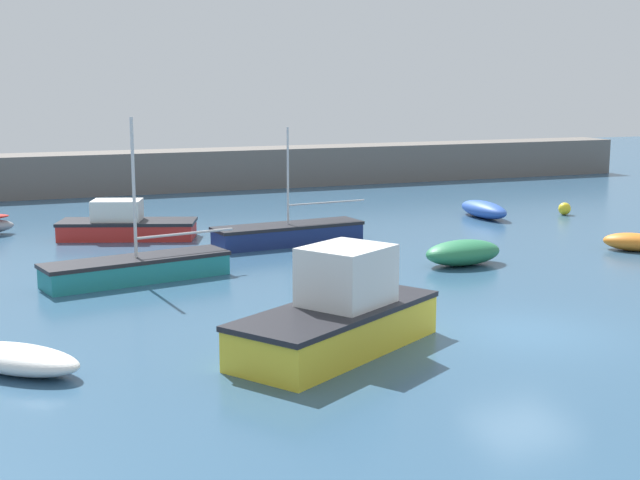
{
  "coord_description": "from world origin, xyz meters",
  "views": [
    {
      "loc": [
        -12.19,
        -17.39,
        5.97
      ],
      "look_at": [
        -1.29,
        10.0,
        0.68
      ],
      "focal_mm": 50.0,
      "sensor_mm": 36.0,
      "label": 1
    }
  ],
  "objects_px": {
    "rowboat_blue_near": "(17,359)",
    "sailboat_twin_hulled": "(137,268)",
    "dinghy_near_pier": "(633,242)",
    "motorboat_grey_hull": "(339,315)",
    "motorboat_with_cabin": "(125,225)",
    "open_tender_yellow": "(484,209)",
    "mooring_buoy_yellow": "(565,209)",
    "sailboat_short_mast": "(288,234)",
    "rowboat_white_midwater": "(463,253)"
  },
  "relations": [
    {
      "from": "rowboat_blue_near",
      "to": "sailboat_twin_hulled",
      "type": "height_order",
      "value": "sailboat_twin_hulled"
    },
    {
      "from": "dinghy_near_pier",
      "to": "motorboat_grey_hull",
      "type": "xyz_separation_m",
      "value": [
        -14.35,
        -7.05,
        0.49
      ]
    },
    {
      "from": "dinghy_near_pier",
      "to": "motorboat_with_cabin",
      "type": "bearing_deg",
      "value": -162.78
    },
    {
      "from": "open_tender_yellow",
      "to": "mooring_buoy_yellow",
      "type": "distance_m",
      "value": 3.9
    },
    {
      "from": "open_tender_yellow",
      "to": "sailboat_short_mast",
      "type": "bearing_deg",
      "value": -72.63
    },
    {
      "from": "rowboat_white_midwater",
      "to": "sailboat_twin_hulled",
      "type": "relative_size",
      "value": 0.48
    },
    {
      "from": "sailboat_short_mast",
      "to": "sailboat_twin_hulled",
      "type": "bearing_deg",
      "value": 27.07
    },
    {
      "from": "open_tender_yellow",
      "to": "mooring_buoy_yellow",
      "type": "relative_size",
      "value": 6.01
    },
    {
      "from": "open_tender_yellow",
      "to": "motorboat_grey_hull",
      "type": "relative_size",
      "value": 0.58
    },
    {
      "from": "open_tender_yellow",
      "to": "dinghy_near_pier",
      "type": "bearing_deg",
      "value": 6.5
    },
    {
      "from": "rowboat_blue_near",
      "to": "open_tender_yellow",
      "type": "relative_size",
      "value": 0.92
    },
    {
      "from": "dinghy_near_pier",
      "to": "mooring_buoy_yellow",
      "type": "bearing_deg",
      "value": 115.6
    },
    {
      "from": "sailboat_short_mast",
      "to": "open_tender_yellow",
      "type": "relative_size",
      "value": 1.82
    },
    {
      "from": "dinghy_near_pier",
      "to": "rowboat_blue_near",
      "type": "relative_size",
      "value": 0.72
    },
    {
      "from": "motorboat_grey_hull",
      "to": "mooring_buoy_yellow",
      "type": "bearing_deg",
      "value": -170.58
    },
    {
      "from": "rowboat_blue_near",
      "to": "sailboat_twin_hulled",
      "type": "distance_m",
      "value": 8.6
    },
    {
      "from": "mooring_buoy_yellow",
      "to": "dinghy_near_pier",
      "type": "bearing_deg",
      "value": -110.93
    },
    {
      "from": "dinghy_near_pier",
      "to": "open_tender_yellow",
      "type": "height_order",
      "value": "open_tender_yellow"
    },
    {
      "from": "sailboat_twin_hulled",
      "to": "dinghy_near_pier",
      "type": "bearing_deg",
      "value": 162.78
    },
    {
      "from": "sailboat_twin_hulled",
      "to": "mooring_buoy_yellow",
      "type": "relative_size",
      "value": 10.99
    },
    {
      "from": "sailboat_twin_hulled",
      "to": "sailboat_short_mast",
      "type": "bearing_deg",
      "value": -158.92
    },
    {
      "from": "sailboat_short_mast",
      "to": "open_tender_yellow",
      "type": "xyz_separation_m",
      "value": [
        10.2,
        2.93,
        -0.02
      ]
    },
    {
      "from": "motorboat_grey_hull",
      "to": "motorboat_with_cabin",
      "type": "bearing_deg",
      "value": -114.36
    },
    {
      "from": "motorboat_with_cabin",
      "to": "sailboat_short_mast",
      "type": "distance_m",
      "value": 6.41
    },
    {
      "from": "rowboat_blue_near",
      "to": "sailboat_short_mast",
      "type": "bearing_deg",
      "value": 95.13
    },
    {
      "from": "mooring_buoy_yellow",
      "to": "rowboat_blue_near",
      "type": "bearing_deg",
      "value": -149.88
    },
    {
      "from": "dinghy_near_pier",
      "to": "sailboat_twin_hulled",
      "type": "relative_size",
      "value": 0.36
    },
    {
      "from": "motorboat_grey_hull",
      "to": "mooring_buoy_yellow",
      "type": "distance_m",
      "value": 23.05
    },
    {
      "from": "open_tender_yellow",
      "to": "mooring_buoy_yellow",
      "type": "bearing_deg",
      "value": 82.06
    },
    {
      "from": "sailboat_twin_hulled",
      "to": "mooring_buoy_yellow",
      "type": "distance_m",
      "value": 21.34
    },
    {
      "from": "sailboat_short_mast",
      "to": "open_tender_yellow",
      "type": "height_order",
      "value": "sailboat_short_mast"
    },
    {
      "from": "rowboat_white_midwater",
      "to": "motorboat_grey_hull",
      "type": "bearing_deg",
      "value": 37.55
    },
    {
      "from": "dinghy_near_pier",
      "to": "rowboat_blue_near",
      "type": "distance_m",
      "value": 22.0
    },
    {
      "from": "rowboat_white_midwater",
      "to": "rowboat_blue_near",
      "type": "distance_m",
      "value": 15.5
    },
    {
      "from": "dinghy_near_pier",
      "to": "sailboat_short_mast",
      "type": "height_order",
      "value": "sailboat_short_mast"
    },
    {
      "from": "dinghy_near_pier",
      "to": "mooring_buoy_yellow",
      "type": "xyz_separation_m",
      "value": [
        3.07,
        8.03,
        -0.04
      ]
    },
    {
      "from": "dinghy_near_pier",
      "to": "mooring_buoy_yellow",
      "type": "relative_size",
      "value": 3.99
    },
    {
      "from": "open_tender_yellow",
      "to": "sailboat_twin_hulled",
      "type": "height_order",
      "value": "sailboat_twin_hulled"
    },
    {
      "from": "dinghy_near_pier",
      "to": "sailboat_twin_hulled",
      "type": "bearing_deg",
      "value": -138.92
    },
    {
      "from": "rowboat_blue_near",
      "to": "mooring_buoy_yellow",
      "type": "bearing_deg",
      "value": 76.13
    },
    {
      "from": "motorboat_with_cabin",
      "to": "mooring_buoy_yellow",
      "type": "bearing_deg",
      "value": 16.68
    },
    {
      "from": "rowboat_blue_near",
      "to": "motorboat_grey_hull",
      "type": "height_order",
      "value": "motorboat_grey_hull"
    },
    {
      "from": "dinghy_near_pier",
      "to": "motorboat_grey_hull",
      "type": "relative_size",
      "value": 0.39
    },
    {
      "from": "open_tender_yellow",
      "to": "sailboat_twin_hulled",
      "type": "distance_m",
      "value": 17.94
    },
    {
      "from": "rowboat_white_midwater",
      "to": "open_tender_yellow",
      "type": "distance_m",
      "value": 10.54
    },
    {
      "from": "rowboat_blue_near",
      "to": "mooring_buoy_yellow",
      "type": "distance_m",
      "value": 28.01
    },
    {
      "from": "dinghy_near_pier",
      "to": "rowboat_white_midwater",
      "type": "distance_m",
      "value": 6.92
    },
    {
      "from": "sailboat_twin_hulled",
      "to": "mooring_buoy_yellow",
      "type": "height_order",
      "value": "sailboat_twin_hulled"
    },
    {
      "from": "rowboat_blue_near",
      "to": "motorboat_grey_hull",
      "type": "distance_m",
      "value": 6.9
    },
    {
      "from": "motorboat_with_cabin",
      "to": "sailboat_twin_hulled",
      "type": "bearing_deg",
      "value": -76.85
    }
  ]
}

